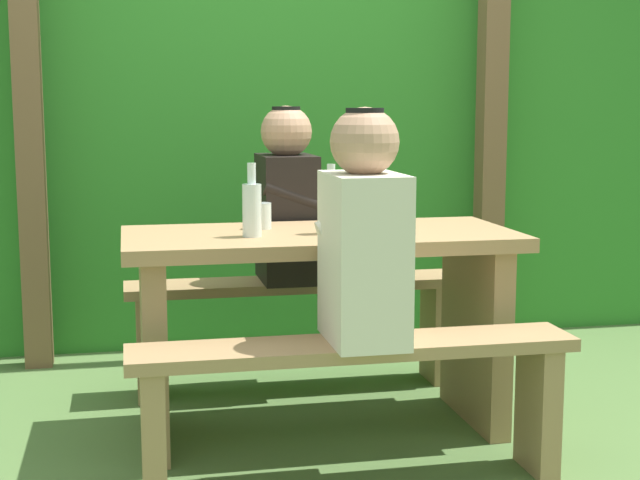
{
  "coord_description": "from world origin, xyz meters",
  "views": [
    {
      "loc": [
        -0.68,
        -3.25,
        1.2
      ],
      "look_at": [
        0.0,
        0.0,
        0.71
      ],
      "focal_mm": 52.4,
      "sensor_mm": 36.0,
      "label": 1
    }
  ],
  "objects_px": {
    "bottle_left": "(252,208)",
    "drinking_glass": "(262,216)",
    "person_white_shirt": "(364,235)",
    "bench_far": "(295,311)",
    "bottle_right": "(331,205)",
    "bench_near": "(354,384)",
    "picnic_table": "(320,297)",
    "person_black_coat": "(287,201)"
  },
  "relations": [
    {
      "from": "bottle_right",
      "to": "bench_far",
      "type": "bearing_deg",
      "value": 92.81
    },
    {
      "from": "person_black_coat",
      "to": "bottle_left",
      "type": "height_order",
      "value": "person_black_coat"
    },
    {
      "from": "bench_near",
      "to": "drinking_glass",
      "type": "xyz_separation_m",
      "value": [
        -0.19,
        0.64,
        0.46
      ]
    },
    {
      "from": "bench_far",
      "to": "person_white_shirt",
      "type": "xyz_separation_m",
      "value": [
        0.03,
        -1.04,
        0.47
      ]
    },
    {
      "from": "picnic_table",
      "to": "bench_near",
      "type": "bearing_deg",
      "value": -90.0
    },
    {
      "from": "bench_near",
      "to": "drinking_glass",
      "type": "distance_m",
      "value": 0.81
    },
    {
      "from": "bench_far",
      "to": "person_black_coat",
      "type": "bearing_deg",
      "value": -174.06
    },
    {
      "from": "bottle_left",
      "to": "bottle_right",
      "type": "distance_m",
      "value": 0.28
    },
    {
      "from": "bench_far",
      "to": "picnic_table",
      "type": "bearing_deg",
      "value": -90.0
    },
    {
      "from": "person_white_shirt",
      "to": "bottle_left",
      "type": "height_order",
      "value": "person_white_shirt"
    },
    {
      "from": "bench_far",
      "to": "bottle_left",
      "type": "relative_size",
      "value": 5.49
    },
    {
      "from": "drinking_glass",
      "to": "bottle_right",
      "type": "distance_m",
      "value": 0.29
    },
    {
      "from": "person_black_coat",
      "to": "bottle_right",
      "type": "bearing_deg",
      "value": -83.99
    },
    {
      "from": "bench_near",
      "to": "bottle_left",
      "type": "height_order",
      "value": "bottle_left"
    },
    {
      "from": "picnic_table",
      "to": "bottle_right",
      "type": "distance_m",
      "value": 0.34
    },
    {
      "from": "bench_near",
      "to": "bench_far",
      "type": "distance_m",
      "value": 1.04
    },
    {
      "from": "drinking_glass",
      "to": "bottle_left",
      "type": "distance_m",
      "value": 0.21
    },
    {
      "from": "picnic_table",
      "to": "person_white_shirt",
      "type": "bearing_deg",
      "value": -86.86
    },
    {
      "from": "picnic_table",
      "to": "bottle_right",
      "type": "height_order",
      "value": "bottle_right"
    },
    {
      "from": "person_black_coat",
      "to": "bottle_left",
      "type": "relative_size",
      "value": 2.82
    },
    {
      "from": "bottle_left",
      "to": "drinking_glass",
      "type": "bearing_deg",
      "value": 72.36
    },
    {
      "from": "bench_far",
      "to": "drinking_glass",
      "type": "xyz_separation_m",
      "value": [
        -0.19,
        -0.4,
        0.46
      ]
    },
    {
      "from": "bench_far",
      "to": "bottle_right",
      "type": "height_order",
      "value": "bottle_right"
    },
    {
      "from": "picnic_table",
      "to": "bench_far",
      "type": "height_order",
      "value": "picnic_table"
    },
    {
      "from": "bench_far",
      "to": "bottle_left",
      "type": "xyz_separation_m",
      "value": [
        -0.25,
        -0.59,
        0.51
      ]
    },
    {
      "from": "bench_far",
      "to": "bench_near",
      "type": "bearing_deg",
      "value": -90.0
    },
    {
      "from": "picnic_table",
      "to": "bottle_left",
      "type": "height_order",
      "value": "bottle_left"
    },
    {
      "from": "picnic_table",
      "to": "person_black_coat",
      "type": "distance_m",
      "value": 0.6
    },
    {
      "from": "bottle_right",
      "to": "bottle_left",
      "type": "bearing_deg",
      "value": -176.77
    },
    {
      "from": "person_white_shirt",
      "to": "bottle_left",
      "type": "bearing_deg",
      "value": 122.38
    },
    {
      "from": "bench_near",
      "to": "person_black_coat",
      "type": "height_order",
      "value": "person_black_coat"
    },
    {
      "from": "bottle_left",
      "to": "picnic_table",
      "type": "bearing_deg",
      "value": 15.45
    },
    {
      "from": "bench_far",
      "to": "bottle_right",
      "type": "relative_size",
      "value": 5.68
    },
    {
      "from": "bottle_right",
      "to": "bench_near",
      "type": "bearing_deg",
      "value": -93.47
    },
    {
      "from": "picnic_table",
      "to": "bottle_left",
      "type": "distance_m",
      "value": 0.43
    },
    {
      "from": "bench_near",
      "to": "bench_far",
      "type": "xyz_separation_m",
      "value": [
        0.0,
        1.04,
        0.0
      ]
    },
    {
      "from": "picnic_table",
      "to": "bench_far",
      "type": "bearing_deg",
      "value": 90.0
    },
    {
      "from": "bottle_left",
      "to": "person_white_shirt",
      "type": "bearing_deg",
      "value": -57.62
    },
    {
      "from": "bench_near",
      "to": "bottle_right",
      "type": "distance_m",
      "value": 0.69
    },
    {
      "from": "picnic_table",
      "to": "drinking_glass",
      "type": "height_order",
      "value": "drinking_glass"
    },
    {
      "from": "bench_far",
      "to": "person_white_shirt",
      "type": "bearing_deg",
      "value": -88.43
    },
    {
      "from": "picnic_table",
      "to": "person_black_coat",
      "type": "xyz_separation_m",
      "value": [
        -0.03,
        0.52,
        0.3
      ]
    }
  ]
}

